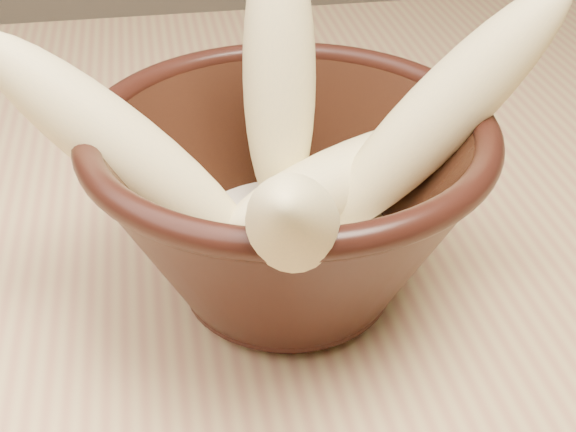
% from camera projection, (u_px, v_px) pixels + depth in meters
% --- Properties ---
extents(table, '(1.20, 0.80, 0.75)m').
position_uv_depth(table, '(269.00, 267.00, 0.66)').
color(table, tan).
rests_on(table, ground).
extents(bowl, '(0.23, 0.23, 0.13)m').
position_uv_depth(bowl, '(288.00, 200.00, 0.46)').
color(bowl, black).
rests_on(bowl, table).
extents(milk_puddle, '(0.13, 0.13, 0.02)m').
position_uv_depth(milk_puddle, '(288.00, 244.00, 0.48)').
color(milk_puddle, beige).
rests_on(milk_puddle, bowl).
extents(banana_upright, '(0.05, 0.08, 0.17)m').
position_uv_depth(banana_upright, '(279.00, 78.00, 0.47)').
color(banana_upright, '#F2DC8F').
rests_on(banana_upright, bowl).
extents(banana_left, '(0.17, 0.08, 0.16)m').
position_uv_depth(banana_left, '(124.00, 150.00, 0.43)').
color(banana_left, '#F2DC8F').
rests_on(banana_left, bowl).
extents(banana_right, '(0.16, 0.05, 0.18)m').
position_uv_depth(banana_right, '(438.00, 117.00, 0.45)').
color(banana_right, '#F2DC8F').
rests_on(banana_right, bowl).
extents(banana_across, '(0.18, 0.11, 0.06)m').
position_uv_depth(banana_across, '(356.00, 175.00, 0.48)').
color(banana_across, '#F2DC8F').
rests_on(banana_across, bowl).
extents(banana_front, '(0.08, 0.18, 0.16)m').
position_uv_depth(banana_front, '(295.00, 229.00, 0.37)').
color(banana_front, '#F2DC8F').
rests_on(banana_front, bowl).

